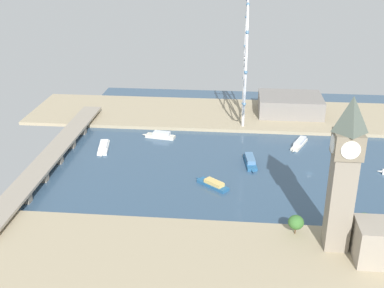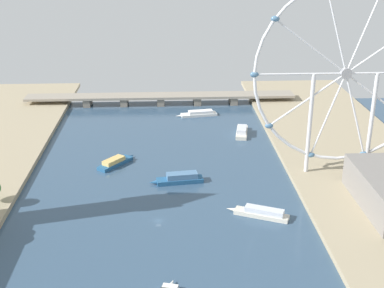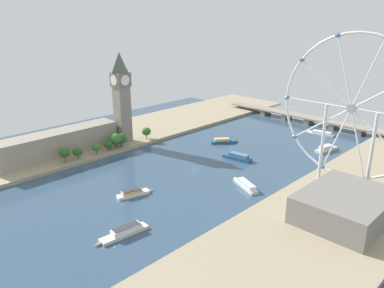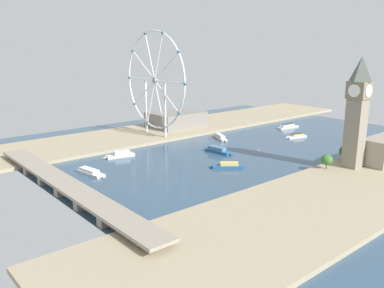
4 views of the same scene
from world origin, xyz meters
name	(u,v)px [view 2 (image 2 of 4)]	position (x,y,z in m)	size (l,w,h in m)	color
ground_plane	(158,221)	(0.00, 0.00, 0.00)	(414.74, 414.74, 0.00)	#334C66
ferris_wheel	(346,75)	(105.56, 49.87, 61.53)	(107.77, 3.20, 111.85)	silver
river_bridge	(161,97)	(0.00, 198.66, 6.14)	(226.74, 17.49, 8.26)	gray
tour_boat_0	(262,213)	(52.72, 1.94, 2.13)	(31.72, 17.03, 4.97)	beige
tour_boat_1	(242,131)	(59.06, 122.35, 2.28)	(12.08, 30.72, 5.67)	beige
tour_boat_4	(115,162)	(-27.64, 71.08, 1.97)	(22.31, 25.94, 4.83)	#235684
tour_boat_5	(180,179)	(12.05, 44.11, 2.48)	(31.88, 10.89, 5.90)	#235684
tour_boat_6	(199,114)	(30.65, 165.95, 1.77)	(33.72, 12.14, 4.18)	white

